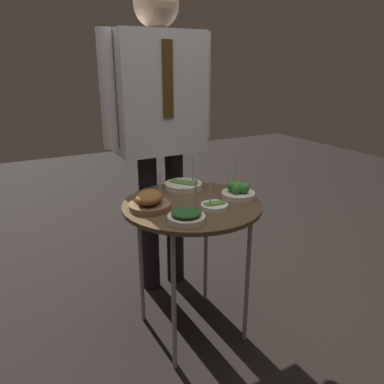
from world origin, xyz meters
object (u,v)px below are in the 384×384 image
bowl_spinach_mid_right (186,216)px  waiter_figure (159,109)px  bowl_asparagus_front_left (183,185)px  bowl_roast_far_rim (150,201)px  bowl_asparagus_center (214,206)px  serving_cart (192,214)px  bowl_broccoli_back_left (238,192)px

bowl_spinach_mid_right → waiter_figure: bearing=74.8°
bowl_asparagus_front_left → bowl_roast_far_rim: bearing=-145.4°
bowl_asparagus_center → waiter_figure: waiter_figure is taller
bowl_asparagus_center → bowl_spinach_mid_right: bowl_spinach_mid_right is taller
serving_cart → bowl_broccoli_back_left: bowl_broccoli_back_left is taller
bowl_roast_far_rim → bowl_asparagus_front_left: 0.30m
bowl_roast_far_rim → bowl_asparagus_front_left: bowl_asparagus_front_left is taller
bowl_spinach_mid_right → bowl_roast_far_rim: bearing=110.7°
bowl_spinach_mid_right → serving_cart: bearing=55.4°
bowl_asparagus_front_left → bowl_asparagus_center: bearing=-91.9°
bowl_roast_far_rim → bowl_broccoli_back_left: (0.40, -0.07, -0.00)m
serving_cart → bowl_asparagus_center: 0.13m
bowl_asparagus_center → bowl_broccoli_back_left: 0.18m
bowl_asparagus_front_left → bowl_spinach_mid_right: bearing=-115.6°
serving_cart → bowl_asparagus_front_left: bowl_asparagus_front_left is taller
bowl_roast_far_rim → bowl_broccoli_back_left: bowl_broccoli_back_left is taller
bowl_asparagus_front_left → bowl_spinach_mid_right: (-0.17, -0.36, 0.01)m
bowl_broccoli_back_left → bowl_spinach_mid_right: size_ratio=0.98×
bowl_spinach_mid_right → waiter_figure: size_ratio=0.10×
bowl_roast_far_rim → bowl_broccoli_back_left: bearing=-9.7°
serving_cart → bowl_asparagus_front_left: 0.21m
serving_cart → bowl_asparagus_front_left: size_ratio=3.67×
bowl_asparagus_front_left → waiter_figure: 0.42m
serving_cart → bowl_spinach_mid_right: (-0.11, -0.17, 0.08)m
bowl_roast_far_rim → waiter_figure: 0.57m
serving_cart → bowl_spinach_mid_right: 0.22m
serving_cart → bowl_broccoli_back_left: size_ratio=4.05×
bowl_broccoli_back_left → waiter_figure: 0.60m
serving_cart → waiter_figure: bearing=83.6°
bowl_asparagus_center → bowl_spinach_mid_right: size_ratio=0.78×
bowl_roast_far_rim → bowl_asparagus_front_left: (0.24, 0.17, -0.02)m
bowl_roast_far_rim → bowl_asparagus_front_left: size_ratio=1.01×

